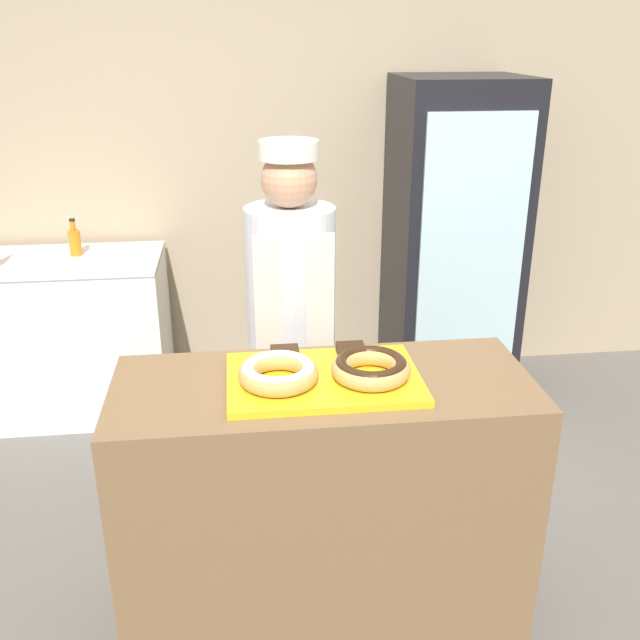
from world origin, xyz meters
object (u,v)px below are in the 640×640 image
(serving_tray, at_px, (324,379))
(chest_freezer, at_px, (69,336))
(baker_person, at_px, (292,333))
(brownie_back_left, at_px, (285,354))
(donut_light_glaze, at_px, (278,372))
(bottle_orange, at_px, (75,241))
(donut_chocolate_glaze, at_px, (371,367))
(brownie_back_right, at_px, (351,350))
(beverage_fridge, at_px, (452,244))

(serving_tray, relative_size, chest_freezer, 0.58)
(baker_person, bearing_deg, chest_freezer, 136.70)
(brownie_back_left, xyz_separation_m, baker_person, (0.06, 0.48, -0.13))
(chest_freezer, bearing_deg, donut_light_glaze, -58.74)
(brownie_back_left, distance_m, chest_freezer, 2.02)
(chest_freezer, xyz_separation_m, bottle_orange, (0.09, 0.07, 0.52))
(donut_chocolate_glaze, distance_m, brownie_back_left, 0.32)
(donut_chocolate_glaze, relative_size, brownie_back_right, 2.68)
(donut_chocolate_glaze, distance_m, baker_person, 0.71)
(donut_chocolate_glaze, height_order, brownie_back_left, donut_chocolate_glaze)
(beverage_fridge, distance_m, bottle_orange, 2.10)
(donut_chocolate_glaze, relative_size, baker_person, 0.15)
(donut_light_glaze, relative_size, beverage_fridge, 0.14)
(beverage_fridge, bearing_deg, brownie_back_left, -124.11)
(bottle_orange, bearing_deg, donut_light_glaze, -61.78)
(brownie_back_right, xyz_separation_m, chest_freezer, (-1.34, 1.59, -0.56))
(brownie_back_left, distance_m, beverage_fridge, 1.91)
(serving_tray, relative_size, beverage_fridge, 0.34)
(donut_light_glaze, height_order, brownie_back_left, donut_light_glaze)
(baker_person, distance_m, bottle_orange, 1.60)
(donut_chocolate_glaze, xyz_separation_m, chest_freezer, (-1.37, 1.77, -0.58))
(donut_light_glaze, relative_size, bottle_orange, 1.27)
(donut_light_glaze, bearing_deg, serving_tray, 11.87)
(brownie_back_right, height_order, baker_person, baker_person)
(brownie_back_right, bearing_deg, donut_chocolate_glaze, -79.24)
(donut_chocolate_glaze, height_order, beverage_fridge, beverage_fridge)
(serving_tray, distance_m, brownie_back_right, 0.19)
(donut_chocolate_glaze, height_order, chest_freezer, donut_chocolate_glaze)
(donut_light_glaze, height_order, chest_freezer, donut_light_glaze)
(bottle_orange, bearing_deg, brownie_back_right, -52.93)
(serving_tray, height_order, baker_person, baker_person)
(beverage_fridge, height_order, bottle_orange, beverage_fridge)
(serving_tray, xyz_separation_m, donut_chocolate_glaze, (0.15, -0.03, 0.05))
(brownie_back_left, relative_size, bottle_orange, 0.47)
(brownie_back_left, height_order, baker_person, baker_person)
(baker_person, bearing_deg, serving_tray, -85.19)
(brownie_back_left, distance_m, baker_person, 0.51)
(beverage_fridge, bearing_deg, brownie_back_right, -118.01)
(donut_light_glaze, distance_m, donut_chocolate_glaze, 0.30)
(bottle_orange, bearing_deg, brownie_back_left, -58.33)
(donut_light_glaze, xyz_separation_m, donut_chocolate_glaze, (0.30, 0.00, 0.00))
(brownie_back_left, distance_m, brownie_back_right, 0.23)
(serving_tray, bearing_deg, donut_chocolate_glaze, -11.87)
(serving_tray, relative_size, donut_light_glaze, 2.44)
(beverage_fridge, bearing_deg, chest_freezer, 179.83)
(serving_tray, bearing_deg, baker_person, 94.81)
(donut_chocolate_glaze, distance_m, chest_freezer, 2.32)
(donut_chocolate_glaze, bearing_deg, baker_person, 106.94)
(donut_light_glaze, height_order, donut_chocolate_glaze, same)
(donut_light_glaze, relative_size, donut_chocolate_glaze, 1.00)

